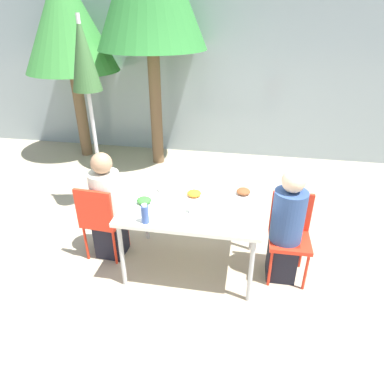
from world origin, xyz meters
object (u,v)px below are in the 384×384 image
person_right (286,229)px  tree_behind_right (67,20)px  person_left (108,209)px  chair_right (290,230)px  closed_umbrella (85,69)px  salad_bowl (167,189)px  chair_left (101,217)px  drinking_cup (193,208)px  bottle (145,214)px

person_right → tree_behind_right: (-3.48, 2.81, 1.72)m
person_left → tree_behind_right: size_ratio=0.39×
chair_right → tree_behind_right: bearing=-38.4°
chair_right → person_left: bearing=0.2°
chair_right → closed_umbrella: (-2.36, 0.79, 1.34)m
closed_umbrella → salad_bowl: closed_umbrella is taller
chair_left → salad_bowl: (0.67, 0.27, 0.26)m
chair_left → drinking_cup: size_ratio=9.39×
person_left → bottle: 0.76m
person_left → tree_behind_right: (-1.62, 2.76, 1.71)m
chair_left → salad_bowl: 0.77m
chair_right → closed_umbrella: size_ratio=0.36×
person_right → drinking_cup: size_ratio=12.81×
person_right → tree_behind_right: size_ratio=0.39×
person_right → chair_right: bearing=-122.1°
person_right → drinking_cup: 0.94m
bottle → drinking_cup: bearing=33.0°
person_right → bottle: size_ratio=6.42×
person_left → bottle: bearing=-33.6°
bottle → salad_bowl: bearing=85.5°
salad_bowl → drinking_cup: bearing=-47.6°
person_left → salad_bowl: person_left is taller
closed_umbrella → tree_behind_right: size_ratio=0.78×
chair_right → salad_bowl: chair_right is taller
chair_left → person_right: size_ratio=0.73×
person_left → closed_umbrella: bearing=122.2°
bottle → drinking_cup: size_ratio=1.99×
salad_bowl → tree_behind_right: tree_behind_right is taller
tree_behind_right → person_left: bearing=-59.5°
bottle → drinking_cup: 0.47m
drinking_cup → chair_right: bearing=12.5°
person_left → salad_bowl: bearing=21.3°
tree_behind_right → chair_left: bearing=-61.0°
bottle → tree_behind_right: size_ratio=0.06×
person_left → chair_left: bearing=-122.1°
person_left → drinking_cup: bearing=-6.8°
closed_umbrella → bottle: closed_umbrella is taller
chair_left → closed_umbrella: size_ratio=0.36×
person_left → closed_umbrella: size_ratio=0.50×
closed_umbrella → drinking_cup: size_ratio=25.72×
chair_right → bottle: (-1.34, -0.46, 0.32)m
salad_bowl → tree_behind_right: 3.73m
person_left → chair_right: size_ratio=1.38×
chair_right → chair_left: bearing=2.4°
chair_right → tree_behind_right: (-3.53, 2.72, 1.77)m
chair_left → drinking_cup: bearing=-2.0°
person_right → bottle: (-1.29, -0.38, 0.27)m
drinking_cup → closed_umbrella: bearing=144.4°
person_left → person_right: (1.86, -0.05, -0.00)m
person_left → person_right: bearing=2.3°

